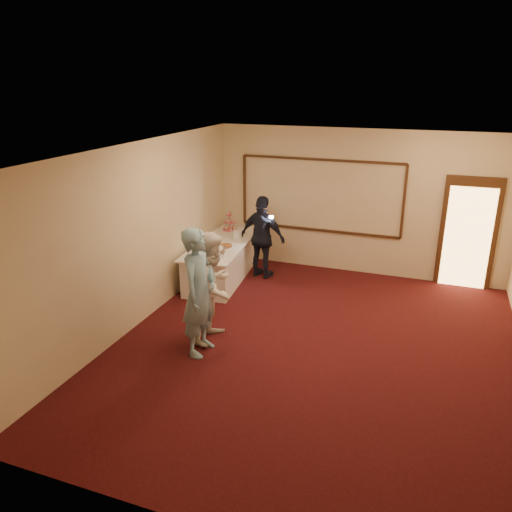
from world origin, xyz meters
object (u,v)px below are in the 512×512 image
at_px(man, 199,292).
at_px(woman, 213,287).
at_px(buffet_table, 223,260).
at_px(guest, 263,237).
at_px(pavlova_tray, 215,250).
at_px(cupcake_stand, 230,222).
at_px(tart, 226,246).
at_px(plate_stack_a, 217,239).
at_px(plate_stack_b, 237,235).

xyz_separation_m(man, woman, (0.01, 0.45, -0.10)).
height_order(buffet_table, woman, woman).
bearing_deg(man, buffet_table, 18.93).
bearing_deg(guest, woman, 105.06).
bearing_deg(buffet_table, man, -72.51).
relative_size(pavlova_tray, cupcake_stand, 1.25).
height_order(cupcake_stand, woman, woman).
bearing_deg(cupcake_stand, woman, -71.36).
distance_m(tart, guest, 0.82).
xyz_separation_m(man, guest, (-0.14, 3.17, -0.12)).
bearing_deg(guest, plate_stack_a, 34.49).
bearing_deg(buffet_table, plate_stack_b, 61.37).
relative_size(plate_stack_b, guest, 0.11).
distance_m(plate_stack_b, man, 3.27).
bearing_deg(guest, pavlova_tray, 72.20).
distance_m(buffet_table, woman, 2.60).
height_order(buffet_table, plate_stack_b, plate_stack_b).
bearing_deg(buffet_table, guest, 23.65).
bearing_deg(cupcake_stand, tart, -70.79).
bearing_deg(tart, cupcake_stand, 109.21).
xyz_separation_m(plate_stack_b, woman, (0.72, -2.74, 0.03)).
bearing_deg(guest, man, 104.41).
bearing_deg(woman, buffet_table, 24.62).
relative_size(buffet_table, cupcake_stand, 5.75).
height_order(pavlova_tray, woman, woman).
xyz_separation_m(pavlova_tray, plate_stack_a, (-0.26, 0.68, -0.01)).
xyz_separation_m(buffet_table, plate_stack_b, (0.19, 0.35, 0.46)).
bearing_deg(buffet_table, plate_stack_a, -166.35).
bearing_deg(tart, pavlova_tray, -95.52).
relative_size(man, guest, 1.14).
height_order(tart, man, man).
height_order(cupcake_stand, guest, guest).
bearing_deg(man, guest, 3.94).
distance_m(pavlova_tray, tart, 0.44).
xyz_separation_m(buffet_table, cupcake_stand, (-0.19, 0.87, 0.55)).
height_order(buffet_table, plate_stack_a, plate_stack_a).
relative_size(buffet_table, plate_stack_b, 13.78).
xyz_separation_m(woman, guest, (-0.15, 2.72, -0.02)).
relative_size(cupcake_stand, woman, 0.26).
bearing_deg(pavlova_tray, plate_stack_b, 88.52).
bearing_deg(plate_stack_b, guest, -1.95).
relative_size(plate_stack_a, guest, 0.10).
distance_m(pavlova_tray, woman, 1.84).
distance_m(plate_stack_a, tart, 0.40).
relative_size(man, woman, 1.11).
relative_size(pavlova_tray, plate_stack_b, 2.99).
height_order(plate_stack_a, tart, plate_stack_a).
xyz_separation_m(pavlova_tray, plate_stack_b, (0.03, 1.06, -0.00)).
height_order(cupcake_stand, tart, cupcake_stand).
xyz_separation_m(plate_stack_b, man, (0.70, -3.19, 0.12)).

